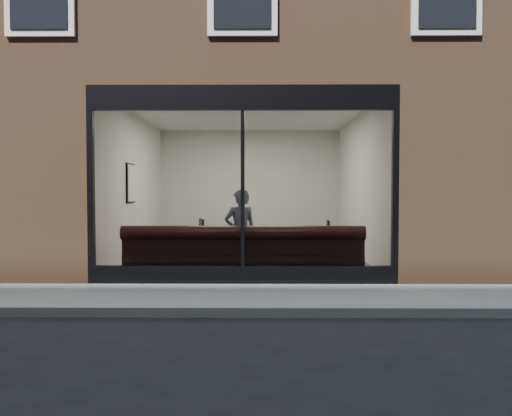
{
  "coord_description": "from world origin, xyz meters",
  "views": [
    {
      "loc": [
        0.28,
        -5.97,
        1.51
      ],
      "look_at": [
        0.21,
        2.4,
        1.22
      ],
      "focal_mm": 35.0,
      "sensor_mm": 36.0,
      "label": 1
    }
  ],
  "objects_px": {
    "cafe_table_right": "(277,232)",
    "cafe_chair_right": "(318,257)",
    "cafe_table_left": "(172,233)",
    "banquette": "(244,267)",
    "cafe_chair_left": "(192,254)",
    "person": "(240,233)"
  },
  "relations": [
    {
      "from": "cafe_table_left",
      "to": "person",
      "type": "bearing_deg",
      "value": -18.75
    },
    {
      "from": "cafe_table_left",
      "to": "cafe_chair_right",
      "type": "bearing_deg",
      "value": 8.92
    },
    {
      "from": "cafe_table_right",
      "to": "cafe_table_left",
      "type": "bearing_deg",
      "value": -174.18
    },
    {
      "from": "cafe_table_left",
      "to": "cafe_chair_left",
      "type": "relative_size",
      "value": 1.37
    },
    {
      "from": "cafe_chair_left",
      "to": "cafe_table_right",
      "type": "bearing_deg",
      "value": 141.7
    },
    {
      "from": "person",
      "to": "banquette",
      "type": "bearing_deg",
      "value": 91.63
    },
    {
      "from": "cafe_table_left",
      "to": "cafe_table_right",
      "type": "height_order",
      "value": "same"
    },
    {
      "from": "banquette",
      "to": "cafe_chair_right",
      "type": "relative_size",
      "value": 10.08
    },
    {
      "from": "cafe_table_left",
      "to": "cafe_table_right",
      "type": "relative_size",
      "value": 0.99
    },
    {
      "from": "person",
      "to": "cafe_table_right",
      "type": "distance_m",
      "value": 0.91
    },
    {
      "from": "banquette",
      "to": "cafe_chair_right",
      "type": "bearing_deg",
      "value": 38.44
    },
    {
      "from": "person",
      "to": "cafe_table_left",
      "type": "relative_size",
      "value": 2.73
    },
    {
      "from": "person",
      "to": "cafe_chair_right",
      "type": "relative_size",
      "value": 3.89
    },
    {
      "from": "cafe_table_left",
      "to": "cafe_chair_right",
      "type": "distance_m",
      "value": 2.81
    },
    {
      "from": "cafe_table_right",
      "to": "cafe_chair_right",
      "type": "distance_m",
      "value": 0.97
    },
    {
      "from": "person",
      "to": "cafe_chair_right",
      "type": "bearing_deg",
      "value": -162.61
    },
    {
      "from": "banquette",
      "to": "cafe_table_right",
      "type": "bearing_deg",
      "value": 55.74
    },
    {
      "from": "banquette",
      "to": "person",
      "type": "xyz_separation_m",
      "value": [
        -0.06,
        0.24,
        0.55
      ]
    },
    {
      "from": "banquette",
      "to": "cafe_chair_left",
      "type": "distance_m",
      "value": 1.89
    },
    {
      "from": "cafe_chair_left",
      "to": "cafe_chair_right",
      "type": "height_order",
      "value": "same"
    },
    {
      "from": "cafe_table_right",
      "to": "cafe_chair_right",
      "type": "xyz_separation_m",
      "value": [
        0.8,
        0.23,
        -0.5
      ]
    },
    {
      "from": "cafe_table_left",
      "to": "cafe_table_right",
      "type": "bearing_deg",
      "value": 5.82
    }
  ]
}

